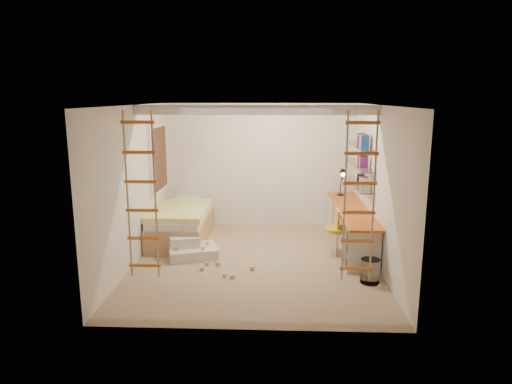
{
  "coord_description": "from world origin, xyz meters",
  "views": [
    {
      "loc": [
        0.31,
        -7.24,
        2.73
      ],
      "look_at": [
        0.0,
        0.3,
        1.15
      ],
      "focal_mm": 32.0,
      "sensor_mm": 36.0,
      "label": 1
    }
  ],
  "objects_px": {
    "swivel_chair": "(337,239)",
    "play_platform": "(191,249)",
    "desk": "(351,226)",
    "bed": "(182,223)"
  },
  "relations": [
    {
      "from": "bed",
      "to": "swivel_chair",
      "type": "distance_m",
      "value": 3.0
    },
    {
      "from": "play_platform",
      "to": "swivel_chair",
      "type": "bearing_deg",
      "value": 3.26
    },
    {
      "from": "swivel_chair",
      "to": "play_platform",
      "type": "height_order",
      "value": "swivel_chair"
    },
    {
      "from": "desk",
      "to": "play_platform",
      "type": "distance_m",
      "value": 2.93
    },
    {
      "from": "swivel_chair",
      "to": "play_platform",
      "type": "distance_m",
      "value": 2.55
    },
    {
      "from": "desk",
      "to": "bed",
      "type": "bearing_deg",
      "value": 173.51
    },
    {
      "from": "bed",
      "to": "play_platform",
      "type": "xyz_separation_m",
      "value": [
        0.34,
        -0.97,
        -0.19
      ]
    },
    {
      "from": "bed",
      "to": "play_platform",
      "type": "relative_size",
      "value": 2.09
    },
    {
      "from": "bed",
      "to": "play_platform",
      "type": "height_order",
      "value": "bed"
    },
    {
      "from": "swivel_chair",
      "to": "desk",
      "type": "bearing_deg",
      "value": 55.48
    }
  ]
}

